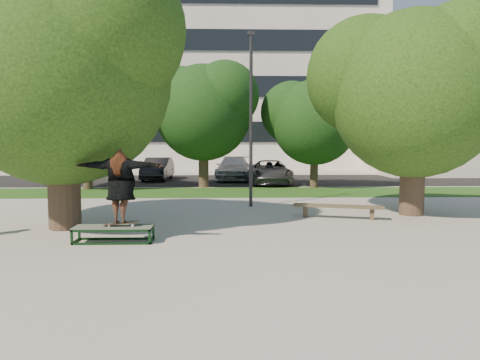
{
  "coord_description": "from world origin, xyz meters",
  "views": [
    {
      "loc": [
        0.1,
        -11.52,
        2.36
      ],
      "look_at": [
        0.48,
        0.6,
        1.33
      ],
      "focal_mm": 35.0,
      "sensor_mm": 36.0,
      "label": 1
    }
  ],
  "objects_px": {
    "car_silver_a": "(64,170)",
    "tree_right": "(412,85)",
    "grind_box": "(114,234)",
    "car_grey": "(270,172)",
    "bench": "(338,207)",
    "car_dark": "(158,169)",
    "lamppost": "(251,118)",
    "car_silver_b": "(234,168)",
    "tree_left": "(58,61)"
  },
  "relations": [
    {
      "from": "car_silver_b",
      "to": "tree_left",
      "type": "bearing_deg",
      "value": -102.56
    },
    {
      "from": "car_silver_a",
      "to": "car_grey",
      "type": "bearing_deg",
      "value": -16.87
    },
    {
      "from": "lamppost",
      "to": "car_grey",
      "type": "bearing_deg",
      "value": 79.99
    },
    {
      "from": "tree_right",
      "to": "bench",
      "type": "relative_size",
      "value": 2.43
    },
    {
      "from": "tree_left",
      "to": "tree_right",
      "type": "distance_m",
      "value": 10.41
    },
    {
      "from": "tree_right",
      "to": "car_silver_a",
      "type": "relative_size",
      "value": 1.56
    },
    {
      "from": "tree_right",
      "to": "bench",
      "type": "xyz_separation_m",
      "value": [
        -2.42,
        -0.73,
        -3.75
      ]
    },
    {
      "from": "lamppost",
      "to": "bench",
      "type": "xyz_separation_m",
      "value": [
        2.5,
        -2.65,
        -2.81
      ]
    },
    {
      "from": "car_silver_b",
      "to": "car_grey",
      "type": "bearing_deg",
      "value": -49.6
    },
    {
      "from": "car_dark",
      "to": "lamppost",
      "type": "bearing_deg",
      "value": -64.24
    },
    {
      "from": "tree_left",
      "to": "car_silver_b",
      "type": "distance_m",
      "value": 16.33
    },
    {
      "from": "grind_box",
      "to": "car_grey",
      "type": "relative_size",
      "value": 0.39
    },
    {
      "from": "tree_right",
      "to": "car_dark",
      "type": "xyz_separation_m",
      "value": [
        -9.84,
        13.15,
        -3.43
      ]
    },
    {
      "from": "lamppost",
      "to": "bench",
      "type": "height_order",
      "value": "lamppost"
    },
    {
      "from": "lamppost",
      "to": "bench",
      "type": "distance_m",
      "value": 4.6
    },
    {
      "from": "car_silver_a",
      "to": "car_silver_b",
      "type": "height_order",
      "value": "car_silver_a"
    },
    {
      "from": "bench",
      "to": "car_silver_a",
      "type": "distance_m",
      "value": 17.8
    },
    {
      "from": "car_dark",
      "to": "car_silver_b",
      "type": "xyz_separation_m",
      "value": [
        4.51,
        -0.01,
        0.02
      ]
    },
    {
      "from": "car_silver_a",
      "to": "car_silver_b",
      "type": "xyz_separation_m",
      "value": [
        9.59,
        1.21,
        -0.03
      ]
    },
    {
      "from": "lamppost",
      "to": "grind_box",
      "type": "height_order",
      "value": "lamppost"
    },
    {
      "from": "car_dark",
      "to": "car_silver_a",
      "type": "bearing_deg",
      "value": -164.4
    },
    {
      "from": "tree_right",
      "to": "lamppost",
      "type": "xyz_separation_m",
      "value": [
        -4.92,
        1.92,
        -0.94
      ]
    },
    {
      "from": "grind_box",
      "to": "car_silver_b",
      "type": "height_order",
      "value": "car_silver_b"
    },
    {
      "from": "car_dark",
      "to": "tree_right",
      "type": "bearing_deg",
      "value": -51.09
    },
    {
      "from": "tree_left",
      "to": "car_dark",
      "type": "bearing_deg",
      "value": 88.59
    },
    {
      "from": "tree_right",
      "to": "car_dark",
      "type": "height_order",
      "value": "tree_right"
    },
    {
      "from": "bench",
      "to": "car_dark",
      "type": "bearing_deg",
      "value": 134.57
    },
    {
      "from": "tree_right",
      "to": "tree_left",
      "type": "bearing_deg",
      "value": -168.97
    },
    {
      "from": "car_silver_a",
      "to": "bench",
      "type": "bearing_deg",
      "value": -54.74
    },
    {
      "from": "tree_right",
      "to": "car_grey",
      "type": "height_order",
      "value": "tree_right"
    },
    {
      "from": "tree_left",
      "to": "bench",
      "type": "bearing_deg",
      "value": 9.15
    },
    {
      "from": "car_silver_b",
      "to": "grind_box",
      "type": "bearing_deg",
      "value": -94.99
    },
    {
      "from": "tree_right",
      "to": "car_grey",
      "type": "xyz_separation_m",
      "value": [
        -3.42,
        10.42,
        -3.45
      ]
    },
    {
      "from": "tree_right",
      "to": "car_silver_a",
      "type": "bearing_deg",
      "value": 141.35
    },
    {
      "from": "grind_box",
      "to": "lamppost",
      "type": "bearing_deg",
      "value": 58.66
    },
    {
      "from": "tree_right",
      "to": "car_dark",
      "type": "relative_size",
      "value": 1.62
    },
    {
      "from": "bench",
      "to": "grind_box",
      "type": "bearing_deg",
      "value": -136.24
    },
    {
      "from": "car_silver_a",
      "to": "tree_right",
      "type": "bearing_deg",
      "value": -48.02
    },
    {
      "from": "bench",
      "to": "car_grey",
      "type": "relative_size",
      "value": 0.58
    },
    {
      "from": "car_silver_b",
      "to": "bench",
      "type": "bearing_deg",
      "value": -72.82
    },
    {
      "from": "grind_box",
      "to": "car_dark",
      "type": "height_order",
      "value": "car_dark"
    },
    {
      "from": "car_silver_b",
      "to": "lamppost",
      "type": "bearing_deg",
      "value": -82.58
    },
    {
      "from": "tree_left",
      "to": "bench",
      "type": "relative_size",
      "value": 2.65
    },
    {
      "from": "tree_left",
      "to": "lamppost",
      "type": "relative_size",
      "value": 1.16
    },
    {
      "from": "car_silver_a",
      "to": "car_grey",
      "type": "relative_size",
      "value": 0.9
    },
    {
      "from": "car_silver_a",
      "to": "car_silver_b",
      "type": "relative_size",
      "value": 0.89
    },
    {
      "from": "car_dark",
      "to": "grind_box",
      "type": "bearing_deg",
      "value": -83.11
    },
    {
      "from": "car_grey",
      "to": "grind_box",
      "type": "bearing_deg",
      "value": -108.74
    },
    {
      "from": "tree_right",
      "to": "lamppost",
      "type": "bearing_deg",
      "value": 158.72
    },
    {
      "from": "car_silver_a",
      "to": "lamppost",
      "type": "bearing_deg",
      "value": -54.41
    }
  ]
}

